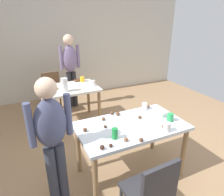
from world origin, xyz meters
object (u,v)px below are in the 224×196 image
Objects in this scene: soda_can at (115,133)px; pitcher_far at (64,85)px; dining_table_near at (131,131)px; dining_table_far at (69,93)px; person_girl_near at (52,135)px; person_adult_far at (70,65)px; chair_near_table at (151,191)px; mixing_bowl at (159,113)px; chair_far_table at (53,90)px.

pitcher_far reaches higher than soda_can.
dining_table_far is at bearing 102.01° from dining_table_near.
person_girl_near is 1.63m from pitcher_far.
person_adult_far is at bearing 69.70° from pitcher_far.
soda_can is at bearing 99.28° from chair_near_table.
mixing_bowl is (0.82, -1.66, 0.14)m from dining_table_far.
dining_table_far is at bearing -74.55° from chair_far_table.
mixing_bowl is 0.74× the size of pitcher_far.
mixing_bowl is (0.68, 0.81, 0.29)m from chair_near_table.
chair_far_table is 0.68m from person_adult_far.
dining_table_far is 0.73× the size of person_girl_near.
pitcher_far is at bearing 96.43° from chair_near_table.
dining_table_far is at bearing 93.31° from chair_near_table.
dining_table_far is 0.32m from pitcher_far.
soda_can is 0.50× the size of pitcher_far.
mixing_bowl is (1.40, 0.09, -0.10)m from person_girl_near.
soda_can is at bearing -84.53° from pitcher_far.
mixing_bowl is (1.03, -2.40, 0.29)m from chair_far_table.
person_girl_near is at bearing -98.66° from chair_far_table.
person_girl_near is at bearing -108.43° from dining_table_far.
person_adult_far is 6.73× the size of pitcher_far.
dining_table_far is 1.24× the size of chair_near_table.
mixing_bowl is at bearing 6.29° from dining_table_near.
mixing_bowl is (0.46, 0.05, 0.13)m from dining_table_near.
person_girl_near is (-0.58, -1.75, 0.24)m from dining_table_far.
person_girl_near is (-0.95, -0.04, 0.23)m from dining_table_near.
person_adult_far is at bearing 88.27° from chair_near_table.
dining_table_far is 0.78m from chair_far_table.
soda_can is at bearing -163.33° from mixing_bowl.
dining_table_near and dining_table_far have the same top height.
dining_table_near is 1.53× the size of chair_near_table.
person_adult_far is at bearing 71.94° from person_girl_near.
chair_far_table is 2.62m from mixing_bowl.
soda_can is at bearing -12.46° from person_girl_near.
dining_table_far is at bearing 91.47° from soda_can.
chair_near_table reaches higher than mixing_bowl.
person_adult_far reaches higher than dining_table_near.
mixing_bowl reaches higher than dining_table_near.
pitcher_far reaches higher than chair_far_table.
pitcher_far is at bearing 122.43° from mixing_bowl.
person_girl_near is at bearing -177.49° from dining_table_near.
pitcher_far is at bearing -84.47° from chair_far_table.
soda_can reaches higher than chair_near_table.
pitcher_far is (-0.16, 1.70, 0.06)m from soda_can.
dining_table_near is at bearing -173.71° from mixing_bowl.
pitcher_far is (-0.36, -0.96, -0.13)m from person_adult_far.
soda_can is (-0.09, 0.58, 0.31)m from chair_near_table.
chair_near_table is at bearing -106.28° from dining_table_near.
person_girl_near is at bearing -106.66° from pitcher_far.
dining_table_near is 7.31× the size of mixing_bowl.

